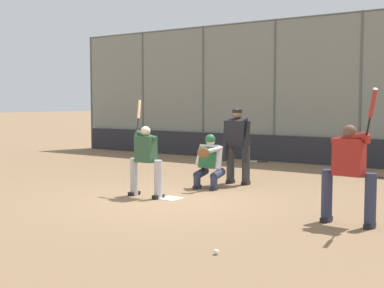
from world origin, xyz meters
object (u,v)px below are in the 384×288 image
object	(u,v)px
catcher_behind_plate	(209,161)
spare_bat_near_backstop	(363,176)
baseball_loose	(216,252)
batter_on_deck	(349,171)
spare_bat_by_padding	(252,162)
fielding_glove_on_dirt	(360,169)
batter_at_plate	(146,159)
umpire_home	(237,144)

from	to	relation	value
catcher_behind_plate	spare_bat_near_backstop	bearing A→B (deg)	-127.96
spare_bat_near_backstop	baseball_loose	size ratio (longest dim) A/B	11.47
batter_on_deck	spare_bat_by_padding	size ratio (longest dim) A/B	3.03
spare_bat_near_backstop	fielding_glove_on_dirt	world-z (taller)	fielding_glove_on_dirt
catcher_behind_plate	spare_bat_near_backstop	xyz separation A→B (m)	(-2.29, -3.93, -0.61)
batter_at_plate	umpire_home	size ratio (longest dim) A/B	1.12
umpire_home	batter_on_deck	distance (m)	4.49
spare_bat_near_backstop	baseball_loose	bearing A→B (deg)	102.43
batter_on_deck	spare_bat_by_padding	world-z (taller)	batter_on_deck
batter_at_plate	catcher_behind_plate	xyz separation A→B (m)	(-0.47, -1.66, -0.16)
batter_on_deck	spare_bat_near_backstop	distance (m)	5.94
umpire_home	fielding_glove_on_dirt	world-z (taller)	umpire_home
fielding_glove_on_dirt	baseball_loose	world-z (taller)	fielding_glove_on_dirt
spare_bat_near_backstop	fielding_glove_on_dirt	bearing A→B (deg)	-61.54
fielding_glove_on_dirt	batter_at_plate	bearing A→B (deg)	71.09
batter_at_plate	baseball_loose	size ratio (longest dim) A/B	27.27
batter_at_plate	spare_bat_by_padding	world-z (taller)	batter_at_plate
catcher_behind_plate	fielding_glove_on_dirt	bearing A→B (deg)	-117.56
batter_at_plate	umpire_home	distance (m)	2.68
catcher_behind_plate	batter_on_deck	xyz separation A→B (m)	(-3.83, 1.74, 0.24)
catcher_behind_plate	spare_bat_by_padding	bearing A→B (deg)	-79.22
spare_bat_near_backstop	batter_on_deck	bearing A→B (deg)	112.72
umpire_home	fielding_glove_on_dirt	size ratio (longest dim) A/B	6.11
baseball_loose	umpire_home	bearing A→B (deg)	-62.20
batter_at_plate	catcher_behind_plate	size ratio (longest dim) A/B	1.63
spare_bat_near_backstop	baseball_loose	xyz separation A→B (m)	(-0.71, 8.30, 0.00)
spare_bat_near_backstop	spare_bat_by_padding	bearing A→B (deg)	-9.47
batter_at_plate	baseball_loose	xyz separation A→B (m)	(-3.48, 2.71, -0.76)
catcher_behind_plate	spare_bat_by_padding	distance (m)	5.47
umpire_home	fielding_glove_on_dirt	bearing A→B (deg)	-112.81
spare_bat_by_padding	baseball_loose	distance (m)	10.64
spare_bat_by_padding	umpire_home	bearing A→B (deg)	82.54
spare_bat_near_backstop	baseball_loose	distance (m)	8.33
catcher_behind_plate	baseball_loose	xyz separation A→B (m)	(-3.00, 4.38, -0.61)
umpire_home	batter_at_plate	bearing A→B (deg)	73.74
catcher_behind_plate	batter_at_plate	bearing A→B (deg)	66.38
catcher_behind_plate	baseball_loose	size ratio (longest dim) A/B	16.74
spare_bat_near_backstop	fielding_glove_on_dirt	xyz separation A→B (m)	(0.45, -1.17, 0.02)
catcher_behind_plate	fielding_glove_on_dirt	xyz separation A→B (m)	(-1.84, -5.10, -0.59)
batter_on_deck	baseball_loose	distance (m)	2.89
batter_at_plate	spare_bat_by_padding	bearing A→B (deg)	-78.76
catcher_behind_plate	umpire_home	world-z (taller)	umpire_home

